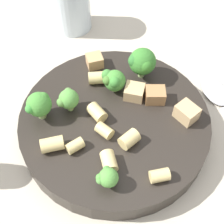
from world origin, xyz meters
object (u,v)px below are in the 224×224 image
at_px(rigatoni_6, 102,131).
at_px(drinking_glass, 69,5).
at_px(spoon, 221,103).
at_px(rigatoni_5, 157,175).
at_px(chicken_chunk_3, 184,114).
at_px(rigatoni_3, 50,144).
at_px(broccoli_floret_1, 140,62).
at_px(rigatoni_1, 72,146).
at_px(chicken_chunk_1, 92,61).
at_px(broccoli_floret_0, 36,106).
at_px(broccoli_floret_3, 104,177).
at_px(chicken_chunk_0, 132,92).
at_px(chicken_chunk_2, 153,95).
at_px(rigatoni_4, 94,114).
at_px(rigatoni_0, 106,161).
at_px(rigatoni_2, 127,139).
at_px(pasta_bowl, 112,122).
at_px(broccoli_floret_2, 110,80).
at_px(broccoli_floret_4, 66,99).
at_px(rigatoni_7, 96,78).

distance_m(rigatoni_6, drinking_glass, 0.26).
xyz_separation_m(drinking_glass, spoon, (-0.23, 0.18, -0.04)).
bearing_deg(rigatoni_5, chicken_chunk_3, -116.13).
bearing_deg(rigatoni_5, rigatoni_3, -16.86).
xyz_separation_m(broccoli_floret_1, rigatoni_1, (0.08, 0.12, -0.02)).
height_order(broccoli_floret_1, spoon, broccoli_floret_1).
bearing_deg(spoon, chicken_chunk_1, -14.28).
distance_m(broccoli_floret_0, rigatoni_1, 0.07).
xyz_separation_m(broccoli_floret_1, broccoli_floret_3, (0.04, 0.17, -0.01)).
xyz_separation_m(broccoli_floret_0, chicken_chunk_0, (-0.12, -0.04, -0.02)).
bearing_deg(chicken_chunk_1, rigatoni_3, 72.86).
xyz_separation_m(chicken_chunk_0, chicken_chunk_2, (-0.03, 0.01, 0.00)).
xyz_separation_m(rigatoni_5, rigatoni_6, (0.06, -0.06, -0.00)).
height_order(rigatoni_1, rigatoni_4, rigatoni_4).
distance_m(rigatoni_0, rigatoni_2, 0.04).
relative_size(pasta_bowl, rigatoni_5, 11.44).
bearing_deg(chicken_chunk_3, rigatoni_5, 63.87).
height_order(rigatoni_3, chicken_chunk_2, chicken_chunk_2).
xyz_separation_m(rigatoni_3, spoon, (-0.23, -0.09, -0.04)).
distance_m(broccoli_floret_0, spoon, 0.26).
bearing_deg(drinking_glass, spoon, 142.62).
distance_m(pasta_bowl, chicken_chunk_2, 0.07).
xyz_separation_m(rigatoni_2, chicken_chunk_0, (-0.01, -0.07, -0.00)).
xyz_separation_m(broccoli_floret_0, broccoli_floret_3, (-0.09, 0.09, -0.01)).
height_order(broccoli_floret_1, chicken_chunk_2, broccoli_floret_1).
relative_size(rigatoni_4, chicken_chunk_2, 0.94).
bearing_deg(broccoli_floret_0, rigatoni_5, 150.14).
bearing_deg(broccoli_floret_2, rigatoni_3, 53.39).
bearing_deg(chicken_chunk_0, drinking_glass, -61.67).
relative_size(broccoli_floret_1, rigatoni_2, 2.03).
xyz_separation_m(rigatoni_3, rigatoni_5, (-0.12, 0.04, -0.00)).
xyz_separation_m(rigatoni_3, rigatoni_4, (-0.05, -0.05, -0.00)).
bearing_deg(drinking_glass, rigatoni_0, 103.38).
bearing_deg(rigatoni_5, rigatoni_1, -20.85).
distance_m(broccoli_floret_2, rigatoni_2, 0.09).
bearing_deg(rigatoni_5, broccoli_floret_2, -67.50).
distance_m(broccoli_floret_2, chicken_chunk_2, 0.06).
relative_size(broccoli_floret_4, chicken_chunk_2, 1.31).
bearing_deg(broccoli_floret_2, broccoli_floret_3, 88.61).
relative_size(broccoli_floret_3, broccoli_floret_4, 0.81).
height_order(rigatoni_4, spoon, rigatoni_4).
xyz_separation_m(rigatoni_7, chicken_chunk_0, (-0.05, 0.03, -0.00)).
bearing_deg(drinking_glass, chicken_chunk_2, 123.59).
height_order(pasta_bowl, rigatoni_3, rigatoni_3).
height_order(broccoli_floret_2, spoon, broccoli_floret_2).
relative_size(broccoli_floret_2, rigatoni_7, 1.16).
bearing_deg(chicken_chunk_3, chicken_chunk_2, -40.02).
distance_m(pasta_bowl, broccoli_floret_3, 0.10).
height_order(broccoli_floret_1, chicken_chunk_1, broccoli_floret_1).
height_order(broccoli_floret_1, rigatoni_6, broccoli_floret_1).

